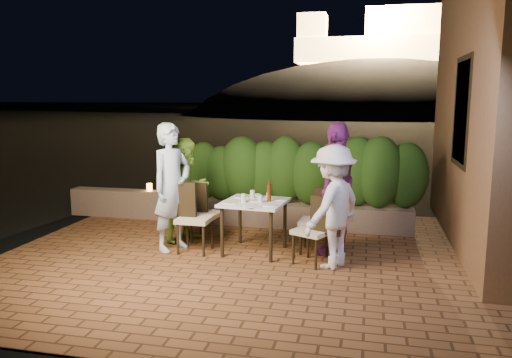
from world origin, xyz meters
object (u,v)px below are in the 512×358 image
(dining_table, at_px, (254,227))
(bowl, at_px, (256,196))
(parapet_lamp, at_px, (149,187))
(beer_bottle, at_px, (269,190))
(chair_right_back, at_px, (316,220))
(chair_left_front, at_px, (195,217))
(chair_right_front, at_px, (312,230))
(diner_green, at_px, (188,190))
(diner_purple, at_px, (337,189))
(diner_white, at_px, (333,207))
(chair_left_back, at_px, (206,212))
(diner_blue, at_px, (172,187))

(dining_table, xyz_separation_m, bowl, (-0.04, 0.28, 0.39))
(parapet_lamp, bearing_deg, beer_bottle, -31.64)
(beer_bottle, bearing_deg, chair_right_back, 14.67)
(dining_table, height_order, chair_left_front, chair_left_front)
(dining_table, relative_size, bowl, 5.43)
(chair_right_front, relative_size, parapet_lamp, 6.67)
(beer_bottle, bearing_deg, chair_right_front, -27.72)
(beer_bottle, height_order, chair_left_front, beer_bottle)
(diner_green, bearing_deg, diner_purple, -63.50)
(beer_bottle, distance_m, diner_white, 1.01)
(beer_bottle, xyz_separation_m, chair_right_front, (0.65, -0.34, -0.44))
(parapet_lamp, bearing_deg, diner_white, -29.53)
(chair_right_back, relative_size, parapet_lamp, 6.77)
(chair_right_back, bearing_deg, diner_purple, -174.16)
(chair_right_front, distance_m, chair_right_back, 0.51)
(dining_table, xyz_separation_m, diner_purple, (1.14, 0.20, 0.56))
(dining_table, bearing_deg, parapet_lamp, 145.78)
(chair_left_front, xyz_separation_m, diner_purple, (1.98, 0.36, 0.43))
(chair_right_back, bearing_deg, bowl, -2.50)
(chair_left_back, distance_m, chair_right_back, 1.70)
(beer_bottle, height_order, chair_right_back, beer_bottle)
(chair_left_back, height_order, diner_green, diner_green)
(bowl, xyz_separation_m, diner_green, (-1.09, 0.09, 0.03))
(bowl, xyz_separation_m, chair_right_back, (0.89, -0.09, -0.30))
(beer_bottle, height_order, diner_blue, diner_blue)
(chair_left_front, height_order, chair_left_back, chair_left_front)
(diner_white, height_order, diner_purple, diner_purple)
(chair_right_back, relative_size, diner_purple, 0.51)
(chair_right_front, xyz_separation_m, chair_right_back, (-0.01, 0.51, 0.01))
(chair_right_back, relative_size, diner_green, 0.60)
(diner_purple, bearing_deg, bowl, -78.89)
(chair_right_back, xyz_separation_m, diner_purple, (0.29, 0.01, 0.46))
(chair_left_back, height_order, diner_blue, diner_blue)
(chair_left_back, height_order, chair_right_front, chair_right_front)
(dining_table, distance_m, diner_blue, 1.32)
(beer_bottle, distance_m, diner_green, 1.39)
(dining_table, distance_m, chair_right_back, 0.88)
(dining_table, bearing_deg, bowl, 98.68)
(dining_table, distance_m, diner_purple, 1.29)
(chair_right_front, distance_m, parapet_lamp, 3.74)
(beer_bottle, distance_m, chair_right_back, 0.79)
(diner_purple, xyz_separation_m, parapet_lamp, (-3.49, 1.39, -0.37))
(chair_right_back, distance_m, diner_purple, 0.55)
(bowl, bearing_deg, chair_right_back, -5.56)
(dining_table, distance_m, chair_left_back, 0.92)
(diner_white, xyz_separation_m, diner_purple, (0.01, 0.58, 0.13))
(dining_table, relative_size, chair_right_back, 0.90)
(beer_bottle, distance_m, chair_right_front, 0.86)
(bowl, xyz_separation_m, diner_white, (1.17, -0.65, 0.04))
(chair_left_back, relative_size, diner_blue, 0.49)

